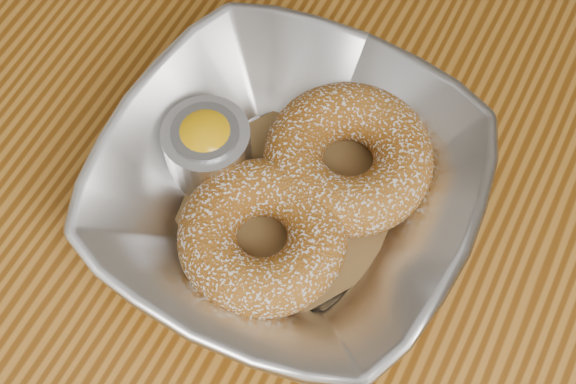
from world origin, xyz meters
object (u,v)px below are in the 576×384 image
at_px(table, 287,325).
at_px(donut_front, 262,236).
at_px(serving_bowl, 288,192).
at_px(ramekin, 207,146).
at_px(donut_back, 348,158).

bearing_deg(table, donut_front, 158.65).
height_order(serving_bowl, ramekin, serving_bowl).
bearing_deg(donut_back, serving_bowl, -120.11).
relative_size(donut_front, ramekin, 1.85).
bearing_deg(donut_back, table, -91.10).
relative_size(serving_bowl, donut_front, 2.24).
distance_m(table, donut_front, 0.13).
bearing_deg(table, ramekin, 150.34).
height_order(table, serving_bowl, serving_bowl).
distance_m(table, donut_back, 0.16).
bearing_deg(ramekin, serving_bowl, -3.92).
bearing_deg(ramekin, donut_back, 22.96).
xyz_separation_m(donut_back, donut_front, (-0.02, -0.08, -0.00)).
bearing_deg(ramekin, donut_front, -32.29).
bearing_deg(serving_bowl, table, -63.32).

